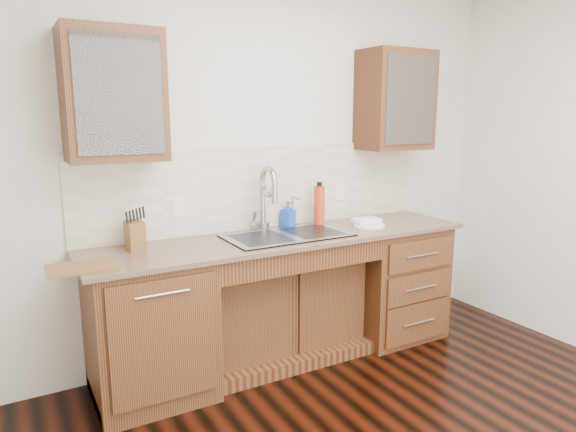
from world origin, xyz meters
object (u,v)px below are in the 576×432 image
plate (369,226)px  water_bottle (319,206)px  cutting_board (81,267)px  soap_bottle (288,214)px  knife_block (135,235)px

plate → water_bottle: bearing=143.6°
plate → cutting_board: (-2.00, -0.08, 0.00)m
soap_bottle → plate: soap_bottle is taller
plate → knife_block: (-1.65, 0.19, 0.08)m
water_bottle → soap_bottle: bearing=160.3°
water_bottle → knife_block: (-1.35, -0.03, -0.06)m
cutting_board → knife_block: bearing=38.0°
soap_bottle → water_bottle: (0.22, -0.08, 0.05)m
cutting_board → soap_bottle: bearing=14.4°
soap_bottle → knife_block: bearing=162.4°
plate → knife_block: 1.66m
knife_block → cutting_board: (-0.35, -0.28, -0.08)m
plate → knife_block: bearing=173.4°
knife_block → water_bottle: bearing=-0.7°
soap_bottle → cutting_board: 1.53m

